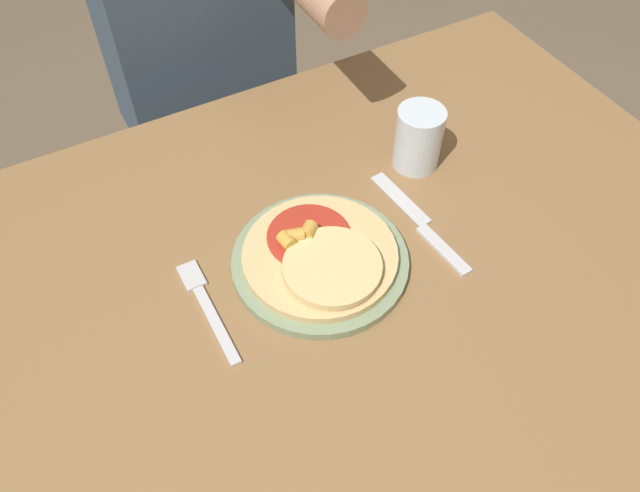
# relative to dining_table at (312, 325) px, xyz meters

# --- Properties ---
(ground_plane) EXTENTS (8.00, 8.00, 0.00)m
(ground_plane) POSITION_rel_dining_table_xyz_m (0.00, 0.00, -0.64)
(ground_plane) COLOR brown
(dining_table) EXTENTS (1.29, 0.85, 0.75)m
(dining_table) POSITION_rel_dining_table_xyz_m (0.00, 0.00, 0.00)
(dining_table) COLOR olive
(dining_table) RESTS_ON ground_plane
(plate) EXTENTS (0.24, 0.24, 0.01)m
(plate) POSITION_rel_dining_table_xyz_m (0.03, 0.02, 0.11)
(plate) COLOR gray
(plate) RESTS_ON dining_table
(pizza) EXTENTS (0.21, 0.21, 0.04)m
(pizza) POSITION_rel_dining_table_xyz_m (0.03, 0.02, 0.13)
(pizza) COLOR #DBBC7A
(pizza) RESTS_ON plate
(fork) EXTENTS (0.03, 0.18, 0.00)m
(fork) POSITION_rel_dining_table_xyz_m (-0.14, 0.04, 0.11)
(fork) COLOR silver
(fork) RESTS_ON dining_table
(knife) EXTENTS (0.03, 0.22, 0.00)m
(knife) POSITION_rel_dining_table_xyz_m (0.19, 0.02, 0.11)
(knife) COLOR silver
(knife) RESTS_ON dining_table
(drinking_glass) EXTENTS (0.07, 0.07, 0.10)m
(drinking_glass) POSITION_rel_dining_table_xyz_m (0.25, 0.13, 0.15)
(drinking_glass) COLOR silver
(drinking_glass) RESTS_ON dining_table
(person_diner) EXTENTS (0.34, 0.52, 1.30)m
(person_diner) POSITION_rel_dining_table_xyz_m (0.08, 0.64, 0.12)
(person_diner) COLOR #2D2D38
(person_diner) RESTS_ON ground_plane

